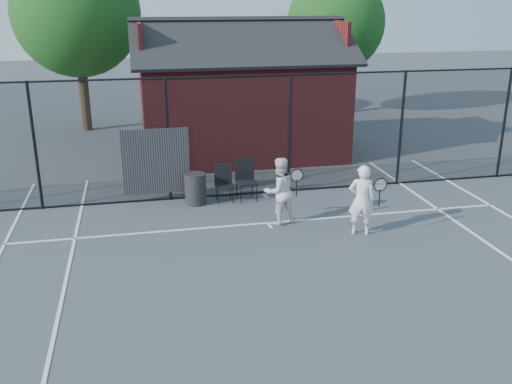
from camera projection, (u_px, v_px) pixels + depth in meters
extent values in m
plane|color=#474B51|center=(308.00, 287.00, 9.82)|extent=(80.00, 80.00, 0.00)
cube|color=white|center=(268.00, 223.00, 12.60)|extent=(11.00, 0.06, 0.01)
cube|color=white|center=(270.00, 225.00, 12.46)|extent=(0.06, 0.30, 0.01)
cylinder|color=black|center=(35.00, 147.00, 12.97)|extent=(0.07, 0.07, 3.00)
cylinder|color=black|center=(168.00, 140.00, 13.56)|extent=(0.07, 0.07, 3.00)
cylinder|color=black|center=(289.00, 134.00, 14.16)|extent=(0.07, 0.07, 3.00)
cylinder|color=black|center=(401.00, 129.00, 14.75)|extent=(0.07, 0.07, 3.00)
cylinder|color=black|center=(504.00, 124.00, 15.35)|extent=(0.07, 0.07, 3.00)
cylinder|color=black|center=(250.00, 76.00, 13.48)|extent=(22.00, 0.04, 0.04)
cylinder|color=black|center=(250.00, 193.00, 14.44)|extent=(22.00, 0.04, 0.04)
cube|color=black|center=(250.00, 136.00, 13.96)|extent=(22.00, 3.00, 0.01)
cube|color=black|center=(156.00, 162.00, 13.65)|extent=(1.60, 0.04, 1.60)
cube|color=maroon|center=(240.00, 106.00, 17.76)|extent=(6.00, 4.00, 3.00)
cube|color=black|center=(246.00, 42.00, 16.17)|extent=(6.50, 2.36, 1.32)
cube|color=black|center=(234.00, 37.00, 18.02)|extent=(6.50, 2.36, 1.32)
cube|color=maroon|center=(139.00, 41.00, 16.51)|extent=(0.10, 2.80, 1.06)
cube|color=maroon|center=(333.00, 38.00, 17.68)|extent=(0.10, 2.80, 1.06)
cylinder|color=black|center=(85.00, 96.00, 21.01)|extent=(0.36, 0.36, 2.52)
sphere|color=#164D16|center=(76.00, 13.00, 20.05)|extent=(4.48, 4.48, 4.48)
cylinder|color=black|center=(333.00, 88.00, 23.96)|extent=(0.36, 0.36, 2.23)
sphere|color=#164D16|center=(336.00, 23.00, 23.11)|extent=(3.97, 3.97, 3.97)
imported|color=white|center=(362.00, 200.00, 11.81)|extent=(0.64, 0.53, 1.50)
torus|color=black|center=(380.00, 185.00, 11.45)|extent=(0.29, 0.02, 0.29)
cylinder|color=black|center=(379.00, 198.00, 11.54)|extent=(0.03, 0.03, 0.36)
imported|color=white|center=(279.00, 191.00, 12.36)|extent=(0.85, 0.74, 1.49)
torus|color=black|center=(297.00, 175.00, 12.01)|extent=(0.29, 0.02, 0.29)
cylinder|color=black|center=(296.00, 188.00, 12.10)|extent=(0.03, 0.03, 0.36)
cube|color=black|center=(224.00, 184.00, 13.79)|extent=(0.43, 0.45, 0.89)
cube|color=black|center=(247.00, 181.00, 13.88)|extent=(0.51, 0.53, 1.00)
cylinder|color=#252525|center=(195.00, 189.00, 13.68)|extent=(0.61, 0.61, 0.75)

